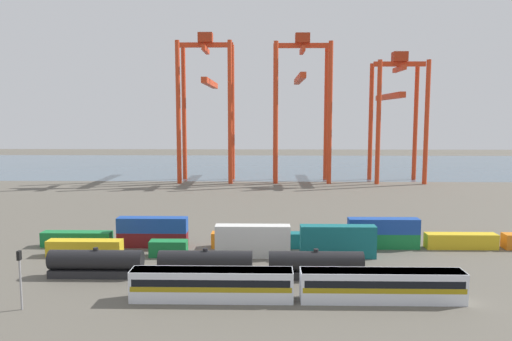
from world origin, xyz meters
TOP-DOWN VIEW (x-y plane):
  - ground_plane at (0.00, 40.00)m, footprint 420.00×420.00m
  - harbour_water at (0.00, 144.76)m, footprint 400.00×110.00m
  - passenger_train at (-2.25, -19.61)m, footprint 41.03×3.14m
  - freight_tank_row at (-14.59, -11.04)m, footprint 44.38×2.74m
  - signal_mast at (-34.88, -23.11)m, footprint 0.36×0.60m
  - shipping_container_0 at (-35.63, -0.72)m, footprint 12.10×2.44m
  - shipping_container_1 at (-21.91, -0.72)m, footprint 6.04×2.44m
  - shipping_container_2 at (-8.18, -0.72)m, footprint 12.10×2.44m
  - shipping_container_3 at (-8.18, -0.72)m, footprint 12.10×2.44m
  - shipping_container_4 at (5.54, -0.72)m, footprint 12.10×2.44m
  - shipping_container_5 at (5.54, -0.72)m, footprint 12.10×2.44m
  - shipping_container_6 at (-39.14, 4.99)m, footprint 12.10×2.44m
  - shipping_container_7 at (-25.80, 4.99)m, footprint 12.10×2.44m
  - shipping_container_8 at (-25.80, 4.99)m, footprint 12.10×2.44m
  - shipping_container_9 at (-12.46, 4.99)m, footprint 6.04×2.44m
  - shipping_container_10 at (0.87, 4.99)m, footprint 12.10×2.44m
  - shipping_container_11 at (14.21, 4.99)m, footprint 12.10×2.44m
  - shipping_container_12 at (14.21, 4.99)m, footprint 12.10×2.44m
  - shipping_container_13 at (27.55, 4.99)m, footprint 12.10×2.44m
  - gantry_crane_west at (-26.59, 93.22)m, footprint 18.78×37.88m
  - gantry_crane_central at (6.09, 93.17)m, footprint 19.48×36.86m
  - gantry_crane_east at (38.77, 93.33)m, footprint 17.35×37.34m

SIDE VIEW (x-z plane):
  - ground_plane at x=0.00m, z-range 0.00..0.00m
  - harbour_water at x=0.00m, z-range 0.00..0.01m
  - shipping_container_0 at x=-35.63m, z-range 0.00..2.60m
  - shipping_container_1 at x=-21.91m, z-range 0.00..2.60m
  - shipping_container_2 at x=-8.18m, z-range 0.00..2.60m
  - shipping_container_4 at x=5.54m, z-range 0.00..2.60m
  - shipping_container_6 at x=-39.14m, z-range 0.00..2.60m
  - shipping_container_7 at x=-25.80m, z-range 0.00..2.60m
  - shipping_container_9 at x=-12.46m, z-range 0.00..2.60m
  - shipping_container_10 at x=0.87m, z-range 0.00..2.60m
  - shipping_container_11 at x=14.21m, z-range 0.00..2.60m
  - shipping_container_13 at x=27.55m, z-range 0.00..2.60m
  - freight_tank_row at x=-14.59m, z-range -0.14..4.06m
  - passenger_train at x=-2.25m, z-range 0.19..4.09m
  - shipping_container_3 at x=-8.18m, z-range 2.60..5.20m
  - shipping_container_5 at x=5.54m, z-range 2.60..5.20m
  - shipping_container_8 at x=-25.80m, z-range 2.60..5.20m
  - shipping_container_12 at x=14.21m, z-range 2.60..5.20m
  - signal_mast at x=-34.88m, z-range 1.09..8.22m
  - gantry_crane_east at x=38.77m, z-range 4.41..48.34m
  - gantry_crane_west at x=-26.59m, z-range 4.87..55.26m
  - gantry_crane_central at x=6.09m, z-range 5.20..55.31m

